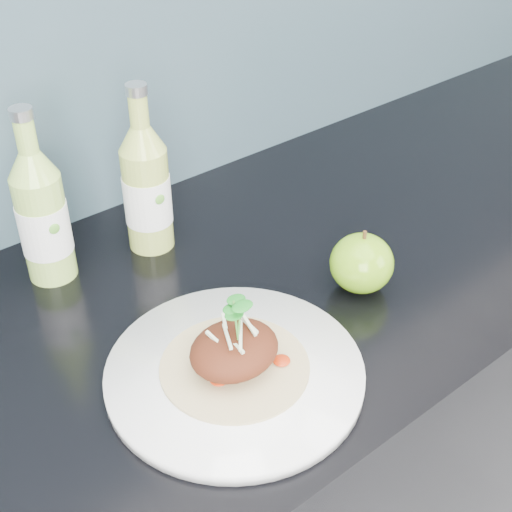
# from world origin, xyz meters

# --- Properties ---
(kitchen_counter) EXTENTS (4.00, 0.60, 0.90)m
(kitchen_counter) POSITION_xyz_m (0.00, 1.70, 0.45)
(kitchen_counter) COLOR black
(kitchen_counter) RESTS_ON ground
(dinner_plate) EXTENTS (0.38, 0.38, 0.02)m
(dinner_plate) POSITION_xyz_m (-0.07, 1.57, 0.91)
(dinner_plate) COLOR white
(dinner_plate) RESTS_ON kitchen_counter
(pork_taco) EXTENTS (0.17, 0.17, 0.10)m
(pork_taco) POSITION_xyz_m (-0.07, 1.57, 0.95)
(pork_taco) COLOR tan
(pork_taco) RESTS_ON dinner_plate
(green_apple) EXTENTS (0.09, 0.09, 0.09)m
(green_apple) POSITION_xyz_m (0.16, 1.60, 0.94)
(green_apple) COLOR #4B9610
(green_apple) RESTS_ON kitchen_counter
(cider_bottle_left) EXTENTS (0.07, 0.07, 0.24)m
(cider_bottle_left) POSITION_xyz_m (-0.14, 1.88, 0.99)
(cider_bottle_left) COLOR #9CC652
(cider_bottle_left) RESTS_ON kitchen_counter
(cider_bottle_right) EXTENTS (0.08, 0.08, 0.24)m
(cider_bottle_right) POSITION_xyz_m (0.00, 1.86, 0.99)
(cider_bottle_right) COLOR #A5B94D
(cider_bottle_right) RESTS_ON kitchen_counter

